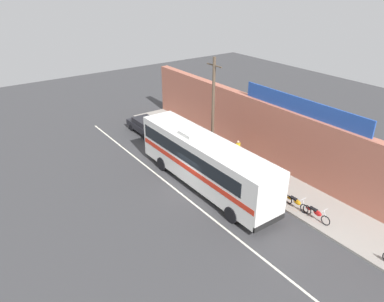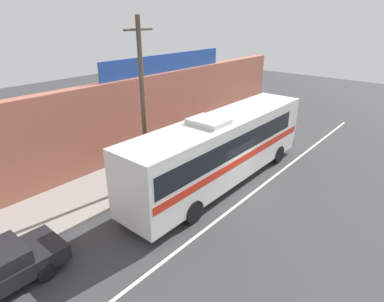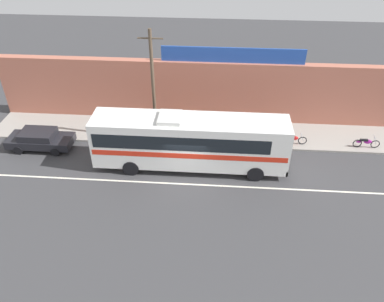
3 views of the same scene
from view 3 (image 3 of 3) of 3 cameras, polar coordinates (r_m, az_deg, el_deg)
The scene contains 12 objects.
ground_plane at distance 24.60m, azimuth -0.86°, elevation -3.76°, with size 70.00×70.00×0.00m, color #3A3A3D.
sidewalk_slab at distance 28.78m, azimuth 0.05°, elevation 2.83°, with size 30.00×3.60×0.14m, color gray.
storefront_facade at distance 29.52m, azimuth 0.37°, elevation 8.89°, with size 30.00×0.70×4.80m, color #B26651.
storefront_billboard at distance 28.30m, azimuth 6.10°, elevation 14.02°, with size 10.31×0.12×1.10m, color #234CAD.
road_center_stripe at distance 23.98m, azimuth -1.03°, elevation -4.95°, with size 30.00×0.14×0.01m, color silver.
intercity_bus at distance 24.25m, azimuth -0.50°, elevation 1.64°, with size 12.35×2.60×3.78m.
parked_car at distance 28.81m, azimuth -21.72°, elevation 1.66°, with size 4.49×1.92×1.37m.
utility_pole at distance 25.89m, azimuth -5.79°, elevation 9.45°, with size 1.60×0.22×8.06m.
motorcycle_purple at distance 27.74m, azimuth 11.85°, elevation 1.85°, with size 1.88×0.56×0.94m.
motorcycle_green at distance 29.38m, azimuth 24.52°, elevation 1.18°, with size 1.84×0.56×0.94m.
motorcycle_red at distance 28.04m, azimuth 14.78°, elevation 1.77°, with size 1.94×0.56×0.94m.
pedestrian_near_shop at distance 28.75m, azimuth -2.69°, elevation 5.03°, with size 0.30×0.48×1.58m.
Camera 3 is at (1.82, -19.08, 15.42)m, focal length 35.80 mm.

